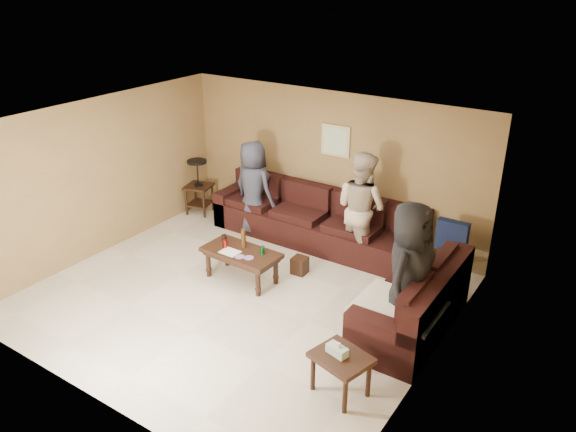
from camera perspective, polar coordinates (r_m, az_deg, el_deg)
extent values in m
plane|color=beige|center=(8.11, -4.85, -8.13)|extent=(5.50, 5.50, 0.00)
cube|color=silver|center=(7.11, -5.54, 8.81)|extent=(5.50, 5.00, 0.10)
cube|color=olive|center=(9.45, 4.29, 5.16)|extent=(5.50, 0.10, 2.50)
cube|color=olive|center=(6.01, -20.26, -8.23)|extent=(5.50, 0.10, 2.50)
cube|color=olive|center=(9.37, -18.51, 3.78)|extent=(0.10, 5.00, 2.50)
cube|color=olive|center=(6.34, 14.82, -5.71)|extent=(0.10, 5.00, 2.50)
cube|color=black|center=(9.48, 2.75, -1.45)|extent=(3.70, 0.90, 0.45)
cube|color=black|center=(9.55, 3.83, 1.70)|extent=(3.70, 0.24, 0.45)
cube|color=black|center=(10.35, -5.47, 1.30)|extent=(0.24, 0.90, 0.63)
cube|color=black|center=(7.48, 12.30, -9.68)|extent=(0.90, 2.00, 0.45)
cube|color=black|center=(7.15, 15.07, -7.41)|extent=(0.24, 2.00, 0.45)
cube|color=black|center=(6.75, 9.47, -12.64)|extent=(0.90, 0.24, 0.63)
cube|color=#121938|center=(8.43, 16.34, -1.92)|extent=(0.45, 0.14, 0.45)
cube|color=beige|center=(6.93, 11.13, -9.03)|extent=(1.00, 0.85, 0.04)
cube|color=black|center=(8.29, -4.79, -3.73)|extent=(1.18, 0.62, 0.06)
cube|color=black|center=(8.32, -4.77, -4.12)|extent=(1.09, 0.53, 0.05)
cylinder|color=black|center=(8.55, -8.09, -4.82)|extent=(0.07, 0.07, 0.42)
cylinder|color=black|center=(8.00, -3.07, -6.78)|extent=(0.07, 0.07, 0.42)
cylinder|color=black|center=(8.82, -6.22, -3.75)|extent=(0.07, 0.07, 0.42)
cylinder|color=black|center=(8.29, -1.26, -5.56)|extent=(0.07, 0.07, 0.42)
cylinder|color=#9F1512|center=(8.37, -6.43, -2.81)|extent=(0.07, 0.07, 0.12)
cylinder|color=#16802E|center=(8.14, -2.62, -3.49)|extent=(0.07, 0.07, 0.12)
cylinder|color=#3E260E|center=(8.32, -4.55, -2.26)|extent=(0.07, 0.07, 0.28)
cylinder|color=black|center=(8.54, -6.51, -2.26)|extent=(0.08, 0.08, 0.11)
cube|color=silver|center=(8.25, -5.92, -3.65)|extent=(0.29, 0.23, 0.00)
cylinder|color=#C74692|center=(8.10, -4.94, -4.14)|extent=(0.14, 0.14, 0.01)
cylinder|color=#C74692|center=(8.07, -4.01, -4.25)|extent=(0.14, 0.14, 0.01)
cube|color=black|center=(10.63, -9.08, 2.99)|extent=(0.56, 0.56, 0.05)
cube|color=black|center=(10.76, -8.96, 1.27)|extent=(0.49, 0.49, 0.03)
cylinder|color=black|center=(10.67, -10.30, 1.43)|extent=(0.05, 0.05, 0.53)
cylinder|color=black|center=(10.50, -8.55, 1.19)|extent=(0.05, 0.05, 0.53)
cylinder|color=black|center=(10.96, -9.40, 2.14)|extent=(0.05, 0.05, 0.53)
cylinder|color=black|center=(10.80, -7.68, 1.91)|extent=(0.05, 0.05, 0.53)
cylinder|color=black|center=(10.62, -9.09, 3.18)|extent=(0.16, 0.16, 0.03)
cylinder|color=black|center=(10.54, -9.17, 4.35)|extent=(0.03, 0.03, 0.44)
cylinder|color=black|center=(10.47, -9.25, 5.48)|extent=(0.36, 0.36, 0.05)
cube|color=black|center=(6.23, 5.44, -14.15)|extent=(0.70, 0.63, 0.05)
cylinder|color=black|center=(6.40, 2.56, -15.54)|extent=(0.05, 0.05, 0.47)
cylinder|color=black|center=(6.15, 5.82, -17.61)|extent=(0.05, 0.05, 0.47)
cylinder|color=black|center=(6.61, 4.93, -14.13)|extent=(0.05, 0.05, 0.47)
cylinder|color=black|center=(6.37, 8.18, -16.04)|extent=(0.05, 0.05, 0.47)
cube|color=silver|center=(6.20, 5.02, -13.43)|extent=(0.26, 0.18, 0.10)
cube|color=silver|center=(6.16, 5.04, -12.91)|extent=(0.06, 0.04, 0.05)
cube|color=black|center=(8.59, 1.19, -5.03)|extent=(0.22, 0.22, 0.26)
cube|color=tan|center=(9.25, 4.86, 7.64)|extent=(0.52, 0.03, 0.52)
cube|color=silver|center=(9.24, 4.81, 7.62)|extent=(0.44, 0.01, 0.44)
imported|color=#303242|center=(9.64, -3.54, 2.88)|extent=(0.86, 0.62, 1.65)
imported|color=#C4AF91|center=(8.70, 7.43, 0.83)|extent=(1.03, 0.89, 1.80)
imported|color=black|center=(6.92, 12.11, -5.81)|extent=(0.61, 0.92, 1.86)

